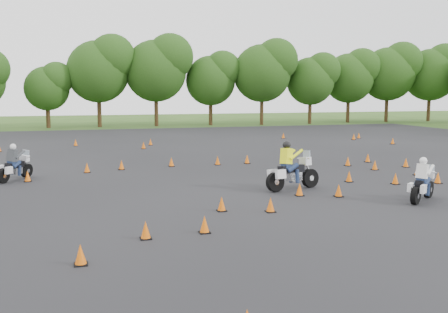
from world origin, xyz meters
The scene contains 7 objects.
ground centered at (0.00, 0.00, 0.00)m, with size 140.00×140.00×0.00m, color #2D5119.
asphalt_pad centered at (0.00, 6.00, 0.01)m, with size 62.00×62.00×0.00m, color black.
treeline centered at (3.70, 35.00, 4.74)m, with size 87.17×32.68×10.68m.
traffic_cones centered at (-0.06, 5.59, 0.23)m, with size 36.05×32.73×0.45m.
rider_grey centered at (-8.44, 7.65, 0.82)m, with size 2.10×0.65×1.62m, color #383B3E, non-canonical shape.
rider_yellow centered at (2.36, 2.31, 0.97)m, with size 2.49×0.76×1.92m, color #F8FF16, non-canonical shape.
rider_white centered at (5.88, -0.84, 0.80)m, with size 2.05×0.63×1.58m, color silver, non-canonical shape.
Camera 1 is at (-5.68, -15.47, 3.84)m, focal length 40.00 mm.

